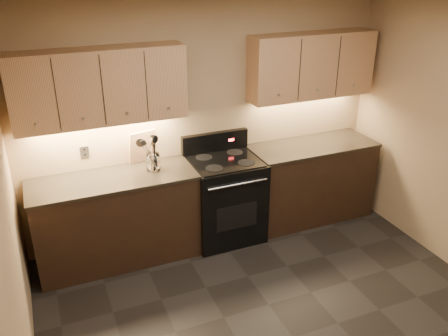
% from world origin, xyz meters
% --- Properties ---
extents(ceiling, '(4.00, 4.00, 0.00)m').
position_xyz_m(ceiling, '(0.00, 0.00, 2.60)').
color(ceiling, silver).
rests_on(ceiling, wall_back).
extents(wall_back, '(4.00, 0.04, 2.60)m').
position_xyz_m(wall_back, '(0.00, 2.00, 1.30)').
color(wall_back, tan).
rests_on(wall_back, ground).
extents(wall_left, '(0.04, 4.00, 2.60)m').
position_xyz_m(wall_left, '(-2.00, 0.00, 1.30)').
color(wall_left, tan).
rests_on(wall_left, ground).
extents(counter_left, '(1.62, 0.62, 0.93)m').
position_xyz_m(counter_left, '(-1.10, 1.70, 0.47)').
color(counter_left, black).
rests_on(counter_left, ground).
extents(counter_right, '(1.46, 0.62, 0.93)m').
position_xyz_m(counter_right, '(1.18, 1.70, 0.47)').
color(counter_right, black).
rests_on(counter_right, ground).
extents(stove, '(0.76, 0.68, 1.14)m').
position_xyz_m(stove, '(0.08, 1.68, 0.48)').
color(stove, black).
rests_on(stove, ground).
extents(upper_cab_left, '(1.60, 0.30, 0.70)m').
position_xyz_m(upper_cab_left, '(-1.10, 1.85, 1.80)').
color(upper_cab_left, tan).
rests_on(upper_cab_left, wall_back).
extents(upper_cab_right, '(1.44, 0.30, 0.70)m').
position_xyz_m(upper_cab_right, '(1.18, 1.85, 1.80)').
color(upper_cab_right, tan).
rests_on(upper_cab_right, wall_back).
extents(outlet_plate, '(0.08, 0.01, 0.12)m').
position_xyz_m(outlet_plate, '(-1.30, 1.99, 1.12)').
color(outlet_plate, '#B2B5BA').
rests_on(outlet_plate, wall_back).
extents(utensil_crock, '(0.15, 0.15, 0.17)m').
position_xyz_m(utensil_crock, '(-0.68, 1.73, 1.01)').
color(utensil_crock, white).
rests_on(utensil_crock, counter_left).
extents(cutting_board, '(0.30, 0.15, 0.35)m').
position_xyz_m(cutting_board, '(-0.73, 1.95, 1.10)').
color(cutting_board, tan).
rests_on(cutting_board, counter_left).
extents(wooden_spoon, '(0.11, 0.11, 0.32)m').
position_xyz_m(wooden_spoon, '(-0.70, 1.72, 1.10)').
color(wooden_spoon, tan).
rests_on(wooden_spoon, utensil_crock).
extents(black_spoon, '(0.09, 0.10, 0.36)m').
position_xyz_m(black_spoon, '(-0.67, 1.74, 1.12)').
color(black_spoon, black).
rests_on(black_spoon, utensil_crock).
extents(black_turner, '(0.09, 0.15, 0.36)m').
position_xyz_m(black_turner, '(-0.66, 1.72, 1.12)').
color(black_turner, black).
rests_on(black_turner, utensil_crock).
extents(steel_spatula, '(0.22, 0.10, 0.36)m').
position_xyz_m(steel_spatula, '(-0.64, 1.74, 1.12)').
color(steel_spatula, silver).
rests_on(steel_spatula, utensil_crock).
extents(steel_skimmer, '(0.24, 0.14, 0.35)m').
position_xyz_m(steel_skimmer, '(-0.65, 1.71, 1.12)').
color(steel_skimmer, silver).
rests_on(steel_skimmer, utensil_crock).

